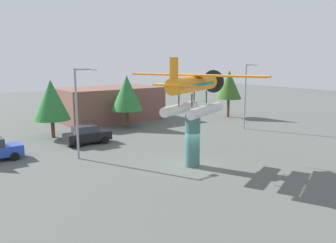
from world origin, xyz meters
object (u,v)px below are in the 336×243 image
floatplane_monument (194,91)px  streetlight_secondary (246,91)px  streetlight_primary (79,106)px  tree_center_back (127,93)px  display_pedestal (192,140)px  tree_far_east (229,85)px  tree_east (51,100)px  car_mid_black (87,135)px  storefront_building (109,103)px

floatplane_monument → streetlight_secondary: (13.89, 7.17, -1.29)m
streetlight_primary → tree_center_back: 12.91m
display_pedestal → tree_center_back: bearing=77.2°
tree_center_back → streetlight_secondary: bearing=-39.2°
streetlight_secondary → tree_far_east: 8.11m
streetlight_primary → tree_east: streetlight_primary is taller
streetlight_primary → streetlight_secondary: 19.77m
car_mid_black → tree_east: tree_east is taller
streetlight_primary → tree_center_back: (9.32, 8.93, -0.18)m
tree_east → floatplane_monument: bearing=-71.5°
storefront_building → tree_center_back: size_ratio=2.10×
floatplane_monument → streetlight_secondary: size_ratio=1.38×
car_mid_black → streetlight_primary: (-2.30, -4.15, 3.28)m
streetlight_primary → tree_east: bearing=85.5°
streetlight_primary → tree_far_east: (24.11, 7.27, 0.23)m
streetlight_secondary → tree_east: size_ratio=1.25×
display_pedestal → floatplane_monument: floatplane_monument is taller
car_mid_black → tree_center_back: (7.03, 4.78, 3.11)m
floatplane_monument → tree_center_back: 16.13m
tree_east → display_pedestal: bearing=-72.0°
streetlight_primary → storefront_building: streetlight_primary is taller
floatplane_monument → streetlight_secondary: floatplane_monument is taller
storefront_building → tree_far_east: (13.95, -7.93, 2.30)m
car_mid_black → tree_far_east: tree_far_east is taller
streetlight_primary → streetlight_secondary: size_ratio=0.98×
streetlight_secondary → tree_center_back: streetlight_secondary is taller
car_mid_black → storefront_building: size_ratio=0.33×
tree_center_back → storefront_building: bearing=82.4°
display_pedestal → streetlight_primary: streetlight_primary is taller
car_mid_black → tree_center_back: bearing=34.2°
floatplane_monument → tree_east: 16.49m
display_pedestal → car_mid_black: 11.53m
streetlight_primary → tree_center_back: streetlight_primary is taller
streetlight_secondary → tree_far_east: streetlight_secondary is taller
car_mid_black → storefront_building: 13.62m
car_mid_black → display_pedestal: bearing=-72.5°
storefront_building → tree_center_back: bearing=-97.6°
floatplane_monument → car_mid_black: size_ratio=2.37×
display_pedestal → tree_east: (-5.07, 15.60, 1.86)m
streetlight_secondary → floatplane_monument: bearing=-152.7°
floatplane_monument → storefront_building: (4.28, 21.95, -3.44)m
storefront_building → tree_center_back: 6.60m
streetlight_primary → car_mid_black: bearing=61.0°
car_mid_black → tree_east: size_ratio=0.72×
car_mid_black → storefront_building: bearing=54.6°
tree_center_back → floatplane_monument: bearing=-102.4°
tree_far_east → tree_east: bearing=176.3°
floatplane_monument → display_pedestal: bearing=180.0°
display_pedestal → tree_far_east: size_ratio=0.61×
tree_far_east → display_pedestal: bearing=-142.5°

